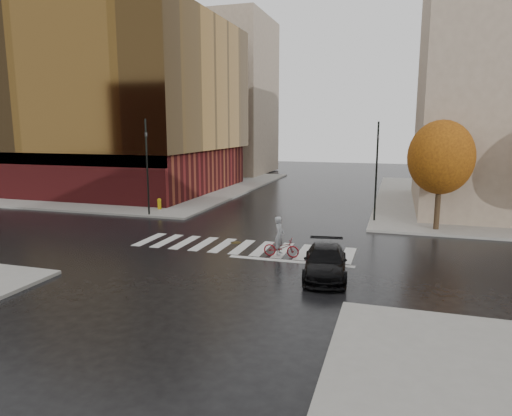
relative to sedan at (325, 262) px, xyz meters
The scene contains 12 objects.
ground 5.73m from the sedan, 149.01° to the left, with size 120.00×120.00×0.00m, color black.
sidewalk_nw 35.26m from the sedan, 137.24° to the left, with size 30.00×30.00×0.15m, color gray.
crosswalk 6.00m from the sedan, 144.89° to the left, with size 12.00×3.00×0.01m, color silver.
office_glass 34.91m from the sedan, 142.11° to the left, with size 27.00×19.00×16.00m.
building_nw_far 46.06m from the sedan, 117.61° to the left, with size 14.00×12.00×20.00m, color gray.
tree_ne_a 12.15m from the sedan, 63.65° to the left, with size 3.80×3.80×6.50m.
sedan is the anchor object (origin of this frame).
cyclist 3.40m from the sedan, 137.85° to the left, with size 1.75×0.68×1.99m.
traffic_light_nw 17.01m from the sedan, 145.98° to the left, with size 0.19×0.17×6.62m.
traffic_light_ne 12.41m from the sedan, 83.22° to the left, with size 0.17×0.19×6.42m.
fire_hydrant 18.17m from the sedan, 141.19° to the left, with size 0.30×0.30×0.83m.
manhole 6.96m from the sedan, 142.80° to the left, with size 0.57×0.57×0.01m, color #433618.
Camera 1 is at (7.57, -21.47, 6.24)m, focal length 32.00 mm.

